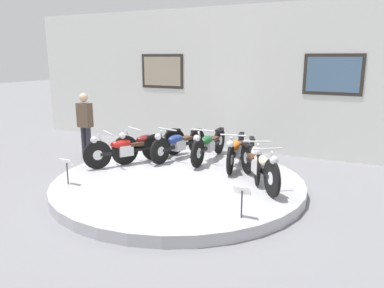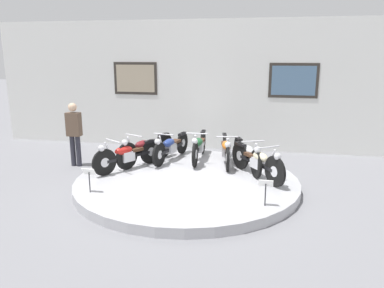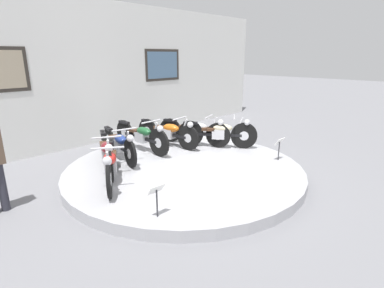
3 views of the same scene
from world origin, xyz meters
TOP-DOWN VIEW (x-y plane):
  - ground_plane at (0.00, 0.00)m, footprint 60.00×60.00m
  - display_platform at (0.00, 0.00)m, footprint 4.94×4.94m
  - back_wall at (0.00, 3.62)m, footprint 14.00×0.22m
  - motorcycle_red at (-1.53, 0.35)m, footprint 1.12×1.68m
  - motorcycle_maroon at (-1.27, 0.93)m, footprint 0.89×1.85m
  - motorcycle_blue at (-0.72, 1.34)m, footprint 0.59×1.92m
  - motorcycle_green at (0.00, 1.49)m, footprint 0.54×2.00m
  - motorcycle_orange at (0.72, 1.34)m, footprint 0.54×1.95m
  - motorcycle_silver at (1.27, 0.93)m, footprint 0.80×1.87m
  - motorcycle_cream at (1.53, 0.35)m, footprint 1.23×1.65m
  - info_placard_front_left at (-1.73, -1.23)m, footprint 0.26×0.11m
  - info_placard_front_centre at (1.73, -1.23)m, footprint 0.26×0.11m
  - visitor_standing at (-3.22, 0.98)m, footprint 0.36×0.22m

SIDE VIEW (x-z plane):
  - ground_plane at x=0.00m, z-range 0.00..0.00m
  - display_platform at x=0.00m, z-range 0.00..0.20m
  - info_placard_front_left at x=-1.73m, z-range 0.31..0.82m
  - info_placard_front_centre at x=1.73m, z-range 0.31..0.82m
  - motorcycle_blue at x=-0.72m, z-range 0.18..0.96m
  - motorcycle_orange at x=0.72m, z-range 0.18..0.97m
  - motorcycle_red at x=-1.53m, z-range 0.18..0.97m
  - motorcycle_silver at x=1.27m, z-range 0.19..0.98m
  - motorcycle_green at x=0.00m, z-range 0.19..0.99m
  - motorcycle_cream at x=1.53m, z-range 0.19..1.00m
  - motorcycle_maroon at x=-1.27m, z-range 0.19..1.00m
  - visitor_standing at x=-3.22m, z-range 0.11..1.79m
  - back_wall at x=0.00m, z-range 0.00..3.90m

